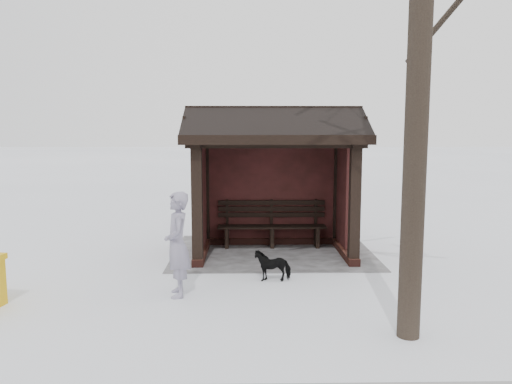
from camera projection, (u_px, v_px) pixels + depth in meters
ground at (273, 254)px, 10.51m from camera, size 120.00×120.00×0.00m
trampled_patch at (273, 252)px, 10.71m from camera, size 4.20×3.20×0.02m
bus_shelter at (273, 151)px, 10.39m from camera, size 3.60×2.40×3.09m
pedestrian at (177, 244)px, 7.83m from camera, size 0.51×0.67×1.66m
dog at (273, 265)px, 8.72m from camera, size 0.63×0.30×0.53m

